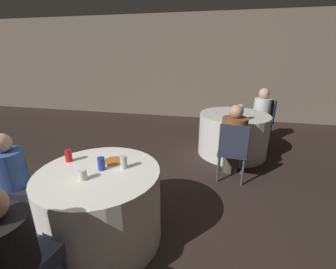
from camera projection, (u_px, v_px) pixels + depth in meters
ground_plane at (97, 243)px, 2.23m from camera, size 16.00×16.00×0.00m
wall_back at (181, 68)px, 6.32m from camera, size 16.00×0.06×2.80m
table_near at (102, 206)px, 2.19m from camera, size 1.14×1.14×0.76m
table_far at (233, 134)px, 4.14m from camera, size 1.23×1.23×0.76m
chair_near_west at (5, 187)px, 2.22m from camera, size 0.45×0.45×0.89m
chair_far_south at (233, 148)px, 3.16m from camera, size 0.42×0.43×0.89m
chair_far_northeast at (263, 117)px, 4.70m from camera, size 0.56×0.56×0.89m
person_blue_shirt at (21, 187)px, 2.20m from camera, size 0.49×0.33×1.10m
person_white_shirt at (259, 116)px, 4.59m from camera, size 0.46×0.47×1.14m
person_black_shirt at (18, 258)px, 1.40m from camera, size 0.39×0.52×1.12m
person_floral_shirt at (233, 141)px, 3.29m from camera, size 0.36×0.52×1.13m
pizza_plate_near at (114, 161)px, 2.24m from camera, size 0.20×0.20×0.02m
soda_can_silver at (124, 162)px, 2.11m from camera, size 0.07×0.07×0.12m
soda_can_red at (68, 156)px, 2.24m from camera, size 0.07×0.07×0.12m
soda_can_blue at (101, 164)px, 2.08m from camera, size 0.07×0.07×0.12m
cup_near at (83, 175)px, 1.91m from camera, size 0.07×0.07×0.09m
bottle_far at (241, 113)px, 3.57m from camera, size 0.09×0.09×0.27m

